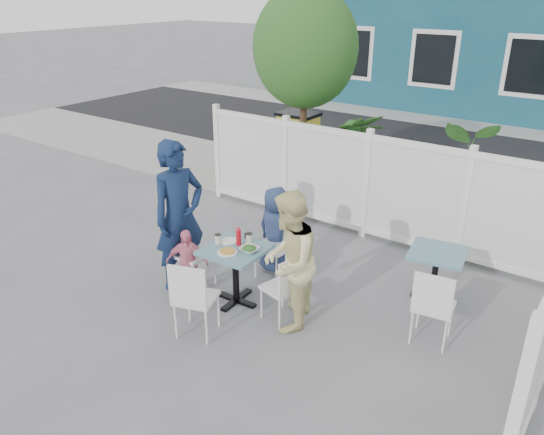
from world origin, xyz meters
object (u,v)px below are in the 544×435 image
Objects in this scene: chair_back at (278,239)px; boy at (276,230)px; toddler at (187,263)px; main_table at (235,260)px; woman at (289,262)px; utility_cabinet at (298,148)px; chair_left at (188,245)px; man at (179,216)px; spare_table at (436,263)px; chair_right at (286,284)px; chair_near at (193,294)px.

boy reaches higher than chair_back.
main_table is at bearing -9.69° from toddler.
utility_cabinet is at bearing -169.25° from woman.
man is at bearing -52.79° from chair_left.
woman is (2.61, -4.20, 0.16)m from utility_cabinet.
utility_cabinet is 4.94m from woman.
man is 2.15× the size of toddler.
utility_cabinet is 1.74× the size of main_table.
utility_cabinet reaches higher than chair_back.
spare_table is at bearing 120.11° from woman.
chair_right reaches higher than spare_table.
woman reaches higher than boy.
chair_back is 0.16m from boy.
woman is at bearing 29.87° from chair_near.
man is at bearing 121.51° from chair_near.
utility_cabinet reaches higher than chair_left.
main_table is 0.82× the size of toddler.
woman is at bearing 138.26° from boy.
boy reaches higher than main_table.
boy is (-0.07, 0.92, 0.03)m from main_table.
man is at bearing -109.11° from woman.
toddler is at bearing 113.54° from chair_right.
chair_right is at bearing -74.38° from man.
chair_right is 0.71× the size of boy.
toddler is at bearing -110.07° from man.
spare_table is 1.86m from chair_right.
chair_left is at bearing 53.23° from chair_back.
toddler reaches higher than spare_table.
chair_right is at bearing -130.79° from spare_table.
man is 1.62× the size of boy.
main_table is 0.83m from chair_back.
main_table is 0.63m from toddler.
spare_table is 3.00m from toddler.
chair_right is 1.04m from chair_near.
chair_back reaches higher than toddler.
woman is at bearing -106.46° from chair_right.
main_table is 0.46× the size of woman.
woman is (1.58, 0.06, -0.16)m from man.
woman is (0.06, -0.03, 0.31)m from chair_right.
boy is at bearing 146.88° from chair_left.
main_table is 0.75× the size of chair_left.
chair_left is at bearing 104.86° from chair_right.
chair_near is at bearing 155.59° from chair_right.
man reaches higher than chair_left.
spare_table is 0.79× the size of chair_near.
spare_table is 0.38× the size of man.
utility_cabinet is at bearing 113.76° from main_table.
main_table is 0.90m from man.
chair_right is 0.53× the size of woman.
man is at bearing 60.26° from boy.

